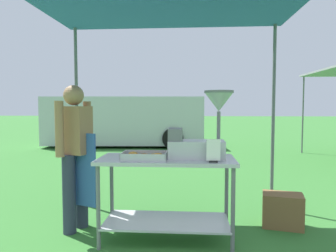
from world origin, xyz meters
TOP-DOWN VIEW (x-y plane):
  - ground_plane at (0.00, 6.00)m, footprint 70.00×70.00m
  - stall_canopy at (-0.27, 0.94)m, footprint 2.88×2.11m
  - donut_cart at (-0.27, 0.84)m, footprint 1.37×0.61m
  - donut_tray at (-0.49, 0.75)m, footprint 0.44×0.29m
  - donut_fryer at (0.08, 0.84)m, footprint 0.64×0.29m
  - menu_sign at (0.18, 0.63)m, footprint 0.13×0.05m
  - vendor at (-1.30, 1.04)m, footprint 0.46×0.53m
  - supply_crate at (1.02, 1.30)m, footprint 0.49×0.38m
  - van_silver at (-2.32, 8.45)m, footprint 5.44×2.38m

SIDE VIEW (x-z plane):
  - ground_plane at x=0.00m, z-range 0.00..0.00m
  - supply_crate at x=1.02m, z-range 0.00..0.38m
  - donut_cart at x=-0.27m, z-range 0.18..1.04m
  - van_silver at x=-2.32m, z-range 0.03..1.72m
  - donut_tray at x=-0.49m, z-range 0.85..0.92m
  - vendor at x=-1.30m, z-range 0.10..1.71m
  - menu_sign at x=0.18m, z-range 0.84..1.06m
  - donut_fryer at x=0.08m, z-range 0.78..1.46m
  - stall_canopy at x=-0.27m, z-range 1.15..3.65m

